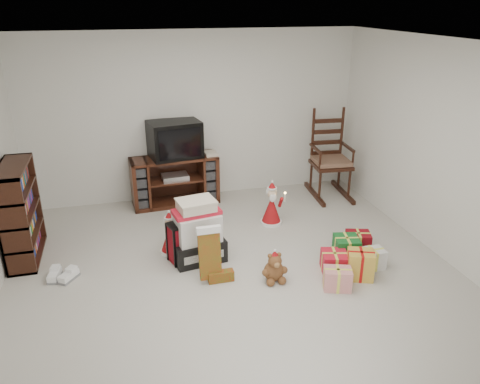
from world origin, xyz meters
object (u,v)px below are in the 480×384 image
at_px(santa_figurine, 271,208).
at_px(red_suitcase, 186,241).
at_px(gift_pile, 197,234).
at_px(sneaker_pair, 62,276).
at_px(bookshelf, 21,214).
at_px(mrs_claus_figurine, 170,237).
at_px(rocking_chair, 329,165).
at_px(teddy_bear, 274,269).
at_px(crt_television, 175,139).
at_px(tv_stand, 175,180).
at_px(gift_cluster, 352,258).

bearing_deg(santa_figurine, red_suitcase, -152.20).
bearing_deg(gift_pile, sneaker_pair, 172.58).
relative_size(bookshelf, sneaker_pair, 3.24).
bearing_deg(mrs_claus_figurine, rocking_chair, 25.38).
distance_m(teddy_bear, crt_television, 2.67).
bearing_deg(gift_pile, tv_stand, 81.77).
relative_size(red_suitcase, sneaker_pair, 1.63).
relative_size(rocking_chair, gift_cluster, 1.31).
distance_m(bookshelf, crt_television, 2.33).
xyz_separation_m(gift_pile, santa_figurine, (1.15, 0.69, -0.09)).
relative_size(teddy_bear, sneaker_pair, 0.94).
distance_m(red_suitcase, sneaker_pair, 1.42).
bearing_deg(rocking_chair, mrs_claus_figurine, -149.73).
bearing_deg(tv_stand, gift_pile, -92.43).
bearing_deg(red_suitcase, bookshelf, 144.28).
distance_m(bookshelf, santa_figurine, 3.14).
xyz_separation_m(red_suitcase, sneaker_pair, (-1.40, -0.07, -0.21)).
bearing_deg(teddy_bear, gift_pile, 137.29).
distance_m(tv_stand, red_suitcase, 1.73).
xyz_separation_m(bookshelf, gift_cluster, (3.65, -1.25, -0.42)).
bearing_deg(gift_pile, mrs_claus_figurine, 131.31).
xyz_separation_m(gift_pile, sneaker_pair, (-1.54, -0.05, -0.28)).
height_order(rocking_chair, sneaker_pair, rocking_chair).
distance_m(red_suitcase, mrs_claus_figurine, 0.28).
relative_size(santa_figurine, gift_cluster, 0.58).
relative_size(rocking_chair, teddy_bear, 4.16).
relative_size(gift_pile, santa_figurine, 1.21).
relative_size(bookshelf, crt_television, 1.45).
bearing_deg(gift_pile, red_suitcase, 165.05).
distance_m(gift_pile, mrs_claus_figurine, 0.40).
distance_m(gift_cluster, crt_television, 3.06).
xyz_separation_m(bookshelf, santa_figurine, (3.12, 0.10, -0.32)).
bearing_deg(sneaker_pair, bookshelf, 144.24).
xyz_separation_m(tv_stand, teddy_bear, (0.76, -2.41, -0.22)).
bearing_deg(crt_television, santa_figurine, -52.49).
height_order(tv_stand, rocking_chair, rocking_chair).
bearing_deg(rocking_chair, red_suitcase, -144.35).
distance_m(sneaker_pair, crt_television, 2.56).
bearing_deg(mrs_claus_figurine, crt_television, 79.07).
distance_m(bookshelf, rocking_chair, 4.42).
distance_m(bookshelf, red_suitcase, 1.95).
height_order(bookshelf, rocking_chair, rocking_chair).
relative_size(tv_stand, bookshelf, 1.13).
xyz_separation_m(rocking_chair, gift_pile, (-2.35, -1.50, -0.15)).
height_order(tv_stand, teddy_bear, tv_stand).
relative_size(rocking_chair, red_suitcase, 2.41).
distance_m(gift_pile, sneaker_pair, 1.57).
bearing_deg(bookshelf, mrs_claus_figurine, -11.87).
xyz_separation_m(tv_stand, mrs_claus_figurine, (-0.26, -1.49, -0.15)).
height_order(rocking_chair, gift_cluster, rocking_chair).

